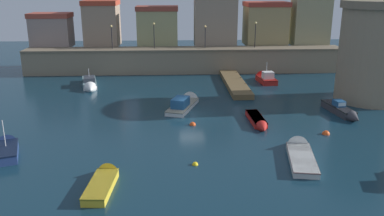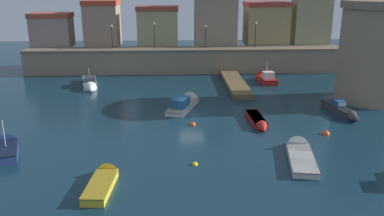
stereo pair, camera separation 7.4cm
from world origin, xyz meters
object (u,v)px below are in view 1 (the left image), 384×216
object	(u,v)px
moored_boat_0	(258,122)
moored_boat_6	(7,148)
moored_boat_3	(90,84)
moored_boat_8	(104,179)
moored_boat_7	(342,111)
moored_boat_4	(185,103)
mooring_buoy_0	(193,125)
quay_lamp_3	(255,31)
mooring_buoy_2	(195,165)
fortress_tower	(375,51)
moored_boat_2	(299,152)
quay_lamp_0	(112,33)
quay_lamp_1	(154,31)
moored_boat_5	(265,78)
mooring_buoy_1	(326,134)
quay_lamp_2	(205,33)

from	to	relation	value
moored_boat_0	moored_boat_6	size ratio (longest dim) A/B	1.12
moored_boat_3	moored_boat_8	bearing A→B (deg)	-0.05
moored_boat_3	moored_boat_6	xyz separation A→B (m)	(-2.44, -20.96, -0.05)
moored_boat_6	moored_boat_7	xyz separation A→B (m)	(30.12, 8.12, 0.03)
moored_boat_4	moored_boat_6	bearing A→B (deg)	148.86
moored_boat_7	mooring_buoy_0	xyz separation A→B (m)	(-15.26, -2.30, -0.44)
moored_boat_0	moored_boat_6	distance (m)	21.78
quay_lamp_3	mooring_buoy_2	bearing A→B (deg)	-108.28
moored_boat_8	fortress_tower	bearing A→B (deg)	-50.48
moored_boat_7	quay_lamp_3	bearing A→B (deg)	-175.48
moored_boat_7	moored_boat_4	bearing A→B (deg)	-111.67
moored_boat_3	moored_boat_2	bearing A→B (deg)	29.37
quay_lamp_0	mooring_buoy_2	bearing A→B (deg)	-72.53
quay_lamp_1	moored_boat_7	distance (m)	29.77
moored_boat_5	mooring_buoy_0	xyz separation A→B (m)	(-10.71, -17.32, -0.47)
quay_lamp_1	mooring_buoy_1	bearing A→B (deg)	-59.22
moored_boat_4	moored_boat_8	size ratio (longest dim) A/B	1.38
moored_boat_2	fortress_tower	bearing A→B (deg)	-29.83
mooring_buoy_1	moored_boat_2	bearing A→B (deg)	-130.80
fortress_tower	moored_boat_0	world-z (taller)	fortress_tower
mooring_buoy_0	moored_boat_4	bearing A→B (deg)	94.25
moored_boat_2	mooring_buoy_2	bearing A→B (deg)	110.27
moored_boat_8	moored_boat_0	bearing A→B (deg)	-43.99
moored_boat_2	mooring_buoy_1	distance (m)	5.69
moored_boat_2	moored_boat_6	size ratio (longest dim) A/B	1.41
quay_lamp_0	moored_boat_4	distance (m)	21.15
moored_boat_5	mooring_buoy_1	distance (m)	20.34
quay_lamp_2	mooring_buoy_1	world-z (taller)	quay_lamp_2
moored_boat_2	mooring_buoy_1	xyz separation A→B (m)	(3.72, 4.31, -0.26)
moored_boat_2	mooring_buoy_0	bearing A→B (deg)	57.74
moored_boat_3	mooring_buoy_0	size ratio (longest dim) A/B	12.27
fortress_tower	quay_lamp_1	xyz separation A→B (m)	(-24.87, 16.42, 0.50)
quay_lamp_2	moored_boat_7	distance (m)	25.39
quay_lamp_2	mooring_buoy_1	distance (m)	28.84
moored_boat_2	moored_boat_7	bearing A→B (deg)	-26.97
quay_lamp_2	mooring_buoy_2	bearing A→B (deg)	-95.88
moored_boat_6	moored_boat_8	xyz separation A→B (m)	(8.43, -5.51, -0.10)
mooring_buoy_1	mooring_buoy_0	bearing A→B (deg)	165.54
moored_boat_7	mooring_buoy_0	distance (m)	15.44
quay_lamp_3	moored_boat_5	distance (m)	8.68
quay_lamp_1	moored_boat_4	distance (m)	19.06
quay_lamp_3	mooring_buoy_1	size ratio (longest dim) A/B	5.66
quay_lamp_0	moored_boat_3	bearing A→B (deg)	-102.06
moored_boat_7	mooring_buoy_1	world-z (taller)	moored_boat_7
moored_boat_8	mooring_buoy_2	bearing A→B (deg)	-62.51
mooring_buoy_2	moored_boat_3	bearing A→B (deg)	116.99
moored_boat_8	quay_lamp_3	bearing A→B (deg)	-21.16
quay_lamp_3	quay_lamp_1	bearing A→B (deg)	180.00
quay_lamp_3	moored_boat_6	world-z (taller)	quay_lamp_3
quay_lamp_3	moored_boat_3	distance (m)	25.20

